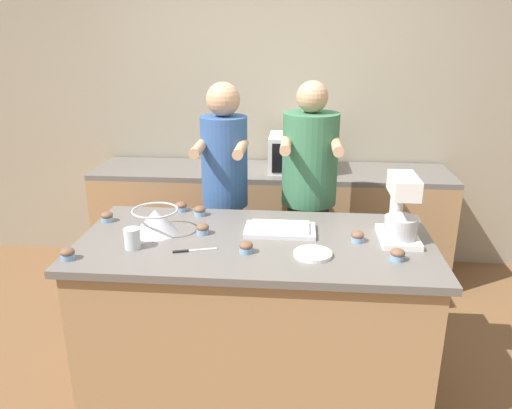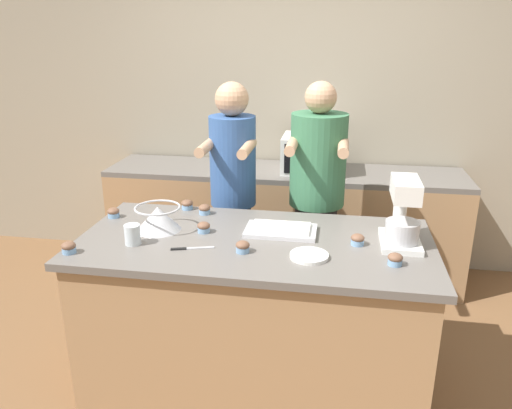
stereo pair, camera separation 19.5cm
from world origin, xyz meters
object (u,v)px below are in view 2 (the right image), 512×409
at_px(small_plate, 309,256).
at_px(cupcake_5, 187,205).
at_px(knife, 190,248).
at_px(stand_mixer, 403,216).
at_px(baking_tray, 281,230).
at_px(cupcake_7, 243,247).
at_px(microwave_oven, 311,154).
at_px(cupcake_4, 358,240).
at_px(person_left, 233,199).
at_px(cupcake_2, 395,259).
at_px(person_right, 316,205).
at_px(mixing_bowl, 158,217).
at_px(cupcake_1, 113,213).
at_px(cupcake_0, 204,227).
at_px(drinking_glass, 133,235).
at_px(cupcake_6, 69,248).
at_px(cupcake_3, 205,209).

distance_m(small_plate, cupcake_5, 0.97).
bearing_deg(knife, stand_mixer, 12.50).
xyz_separation_m(baking_tray, cupcake_7, (-0.16, -0.28, 0.01)).
height_order(microwave_oven, cupcake_4, microwave_oven).
bearing_deg(person_left, cupcake_2, -42.45).
bearing_deg(cupcake_7, cupcake_4, 18.17).
relative_size(knife, cupcake_2, 3.08).
relative_size(person_right, mixing_bowl, 6.52).
distance_m(knife, cupcake_1, 0.68).
bearing_deg(cupcake_0, microwave_oven, 69.54).
xyz_separation_m(stand_mixer, cupcake_5, (-1.24, 0.34, -0.13)).
xyz_separation_m(drinking_glass, cupcake_5, (0.12, 0.56, -0.02)).
bearing_deg(cupcake_7, cupcake_0, 139.82).
distance_m(person_right, cupcake_0, 0.87).
bearing_deg(cupcake_7, cupcake_5, 129.06).
xyz_separation_m(baking_tray, knife, (-0.43, -0.29, -0.02)).
bearing_deg(stand_mixer, cupcake_0, -179.63).
height_order(microwave_oven, knife, microwave_oven).
bearing_deg(cupcake_1, cupcake_6, -90.33).
xyz_separation_m(person_left, microwave_oven, (0.47, 0.70, 0.16)).
xyz_separation_m(small_plate, cupcake_7, (-0.33, 0.01, 0.02)).
relative_size(stand_mixer, cupcake_2, 5.05).
bearing_deg(cupcake_1, baking_tray, -4.41).
distance_m(person_right, cupcake_7, 0.92).
bearing_deg(microwave_oven, stand_mixer, -67.94).
height_order(person_right, mixing_bowl, person_right).
bearing_deg(microwave_oven, mixing_bowl, -119.33).
xyz_separation_m(person_left, knife, (-0.04, -0.87, 0.02)).
xyz_separation_m(knife, cupcake_5, (-0.19, 0.57, 0.03)).
bearing_deg(person_left, baking_tray, -56.29).
relative_size(person_right, microwave_oven, 3.71).
bearing_deg(drinking_glass, cupcake_4, 8.99).
bearing_deg(person_right, baking_tray, -105.68).
xyz_separation_m(mixing_bowl, small_plate, (0.85, -0.22, -0.06)).
distance_m(person_right, drinking_glass, 1.24).
distance_m(drinking_glass, knife, 0.31).
distance_m(knife, cupcake_6, 0.59).
relative_size(cupcake_2, cupcake_4, 1.00).
xyz_separation_m(stand_mixer, cupcake_2, (-0.05, -0.25, -0.13)).
relative_size(cupcake_4, cupcake_6, 1.00).
relative_size(knife, cupcake_5, 3.08).
bearing_deg(cupcake_6, cupcake_3, 51.48).
relative_size(small_plate, cupcake_0, 2.71).
distance_m(person_right, small_plate, 0.87).
relative_size(cupcake_1, cupcake_7, 1.00).
height_order(person_right, cupcake_0, person_right).
xyz_separation_m(small_plate, knife, (-0.60, -0.00, -0.01)).
height_order(stand_mixer, knife, stand_mixer).
height_order(knife, cupcake_3, cupcake_3).
bearing_deg(cupcake_3, cupcake_2, -26.13).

